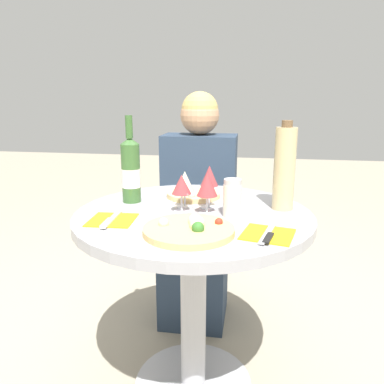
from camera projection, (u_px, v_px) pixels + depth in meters
The scene contains 14 objects.
dining_table at pixel (193, 258), 1.41m from camera, with size 0.86×0.86×0.76m.
chair_behind_diner at pixel (201, 225), 2.15m from camera, with size 0.37×0.37×0.91m.
seated_diner at pixel (197, 217), 2.00m from camera, with size 0.39×0.44×1.19m.
pizza_large at pixel (190, 229), 1.15m from camera, with size 0.28×0.28×0.05m.
pizza_small_far at pixel (194, 194), 1.56m from camera, with size 0.22×0.22×0.05m.
wine_bottle at pixel (131, 170), 1.47m from camera, with size 0.07×0.07×0.34m.
tall_carafe at pixel (284, 168), 1.36m from camera, with size 0.08×0.08×0.33m.
sugar_shaker at pixel (232, 198), 1.30m from camera, with size 0.06×0.06×0.13m.
wine_glass_front_right at pixel (207, 185), 1.32m from camera, with size 0.08×0.08×0.15m.
wine_glass_back_left at pixel (185, 182), 1.40m from camera, with size 0.07×0.07×0.14m.
wine_glass_front_left at pixel (182, 185), 1.34m from camera, with size 0.07×0.07×0.14m.
wine_glass_back_right at pixel (209, 177), 1.38m from camera, with size 0.07×0.07×0.16m.
place_setting_left at pixel (112, 220), 1.27m from camera, with size 0.16×0.19×0.01m.
place_setting_right at pixel (268, 234), 1.13m from camera, with size 0.18×0.19×0.01m.
Camera 1 is at (0.21, -1.29, 1.17)m, focal length 35.00 mm.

